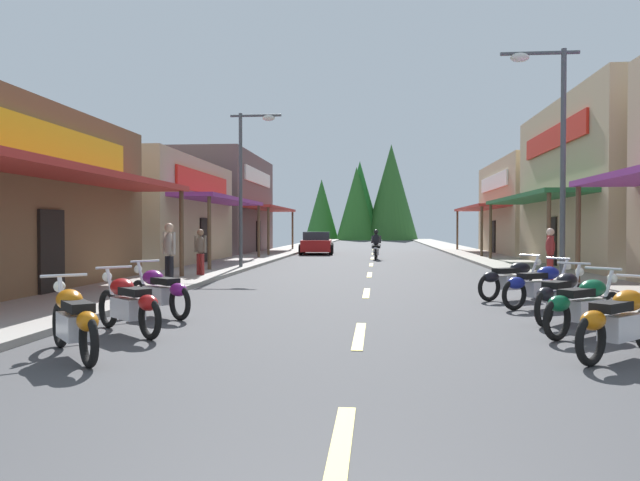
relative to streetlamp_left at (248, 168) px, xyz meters
name	(u,v)px	position (x,y,z in m)	size (l,w,h in m)	color
ground	(373,257)	(4.83, 12.14, -4.07)	(9.46, 97.48, 0.10)	#424244
sidewalk_left	(270,255)	(-1.29, 12.14, -3.96)	(2.78, 97.48, 0.12)	#9E9991
sidewalk_right	(479,255)	(10.95, 12.14, -3.96)	(2.78, 97.48, 0.12)	gray
centerline_dashes	(373,253)	(4.83, 15.60, -4.02)	(0.16, 74.14, 0.01)	#E0C64C
storefront_left_middle	(122,212)	(-6.46, 2.96, -1.67)	(9.45, 11.00, 4.70)	tan
storefront_left_far	(200,205)	(-6.50, 15.59, -0.85)	(9.52, 11.58, 6.35)	brown
storefront_right_far	(554,208)	(15.96, 15.15, -1.14)	(9.11, 11.81, 5.76)	tan
streetlamp_left	(248,168)	(0.00, 0.00, 0.00)	(2.03, 0.30, 6.19)	#474C51
streetlamp_right	(552,135)	(9.67, -7.30, 0.09)	(2.03, 0.30, 6.35)	#474C51
motorcycle_parked_right_0	(620,320)	(8.18, -15.91, -3.53)	(1.61, 1.55, 1.04)	black
motorcycle_parked_right_1	(584,304)	(8.27, -14.27, -3.53)	(1.67, 1.49, 1.04)	black
motorcycle_parked_right_2	(562,295)	(8.33, -12.90, -3.53)	(1.40, 1.74, 1.04)	black
motorcycle_parked_right_3	(540,285)	(8.45, -10.98, -3.53)	(1.85, 1.25, 1.04)	black
motorcycle_parked_right_4	(513,279)	(8.22, -9.49, -3.53)	(1.85, 1.25, 1.04)	black
motorcycle_parked_left_0	(74,320)	(1.23, -16.50, -3.53)	(1.46, 1.70, 1.04)	black
motorcycle_parked_left_1	(128,303)	(1.22, -14.74, -3.53)	(1.64, 1.53, 1.04)	black
motorcycle_parked_left_2	(159,290)	(1.03, -12.85, -3.53)	(1.70, 1.46, 1.04)	black
rider_cruising_lead	(376,247)	(5.04, 8.08, -3.37)	(0.60, 2.14, 1.57)	black
pedestrian_by_shop	(200,250)	(-0.66, -4.36, -3.09)	(0.48, 0.42, 1.62)	maroon
pedestrian_browsing	(550,252)	(10.17, -5.39, -3.07)	(0.27, 0.57, 1.65)	maroon
pedestrian_strolling	(169,251)	(-0.50, -7.85, -2.98)	(0.46, 0.43, 1.79)	black
parked_car_curbside	(317,243)	(1.30, 14.48, -3.34)	(2.26, 4.39, 1.40)	#B21919
treeline_backdrop	(368,198)	(3.89, 59.43, 1.57)	(15.39, 7.21, 12.88)	#2A5B23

